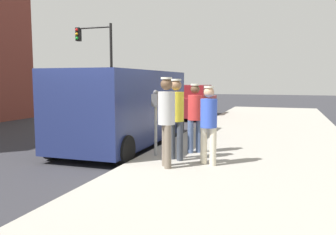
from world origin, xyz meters
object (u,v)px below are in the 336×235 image
at_px(pedestrian_in_yellow, 176,114).
at_px(pedestrian_in_blue, 209,120).
at_px(parked_van, 125,106).
at_px(parking_meter_near, 156,111).
at_px(parked_sedan_ahead, 191,103).
at_px(pedestrian_in_red, 195,114).
at_px(traffic_light_corner, 98,53).
at_px(pedestrian_in_gray, 167,116).

bearing_deg(pedestrian_in_yellow, pedestrian_in_blue, -15.89).
distance_m(pedestrian_in_blue, parked_van, 3.44).
bearing_deg(parking_meter_near, parked_sedan_ahead, 100.27).
relative_size(pedestrian_in_red, traffic_light_corner, 0.32).
bearing_deg(pedestrian_in_gray, pedestrian_in_yellow, 91.35).
distance_m(pedestrian_in_blue, parked_sedan_ahead, 10.63).
distance_m(pedestrian_in_blue, traffic_light_corner, 14.90).
bearing_deg(parked_sedan_ahead, pedestrian_in_gray, -77.57).
distance_m(parked_van, parked_sedan_ahead, 8.23).
bearing_deg(parked_van, traffic_light_corner, 123.76).
xyz_separation_m(pedestrian_in_red, traffic_light_corner, (-8.62, 10.39, 2.42)).
xyz_separation_m(parking_meter_near, parked_sedan_ahead, (-1.76, 9.71, -0.43)).
bearing_deg(pedestrian_in_yellow, pedestrian_in_gray, -88.65).
distance_m(pedestrian_in_yellow, parked_van, 2.70).
distance_m(parking_meter_near, parked_sedan_ahead, 9.87).
height_order(pedestrian_in_yellow, parked_sedan_ahead, pedestrian_in_yellow).
relative_size(parking_meter_near, pedestrian_in_blue, 0.94).
bearing_deg(traffic_light_corner, parked_van, -56.24).
bearing_deg(parked_sedan_ahead, traffic_light_corner, 167.96).
xyz_separation_m(pedestrian_in_gray, parked_van, (-2.08, 2.41, -0.04)).
bearing_deg(pedestrian_in_blue, parked_sedan_ahead, 106.93).
bearing_deg(traffic_light_corner, pedestrian_in_red, -50.30).
bearing_deg(parking_meter_near, pedestrian_in_red, 39.12).
height_order(parked_van, traffic_light_corner, traffic_light_corner).
bearing_deg(pedestrian_in_red, pedestrian_in_gray, -96.77).
bearing_deg(pedestrian_in_red, traffic_light_corner, 129.70).
relative_size(pedestrian_in_blue, parked_sedan_ahead, 0.37).
height_order(parking_meter_near, parked_van, parked_van).
relative_size(parking_meter_near, pedestrian_in_yellow, 0.86).
xyz_separation_m(pedestrian_in_yellow, parked_van, (-2.07, 1.73, -0.02)).
bearing_deg(pedestrian_in_yellow, parked_sedan_ahead, 103.17).
bearing_deg(pedestrian_in_yellow, pedestrian_in_red, 77.00).
relative_size(pedestrian_in_red, pedestrian_in_blue, 1.02).
xyz_separation_m(pedestrian_in_red, parked_sedan_ahead, (-2.53, 9.08, -0.35)).
height_order(pedestrian_in_red, traffic_light_corner, traffic_light_corner).
distance_m(parking_meter_near, parked_van, 2.12).
distance_m(pedestrian_in_red, traffic_light_corner, 13.71).
distance_m(parking_meter_near, pedestrian_in_red, 0.99).
height_order(pedestrian_in_red, pedestrian_in_yellow, pedestrian_in_yellow).
xyz_separation_m(parking_meter_near, pedestrian_in_gray, (0.58, -0.92, 0.01)).
bearing_deg(pedestrian_in_red, parking_meter_near, -140.88).
xyz_separation_m(parked_van, parked_sedan_ahead, (-0.26, 8.21, -0.41)).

